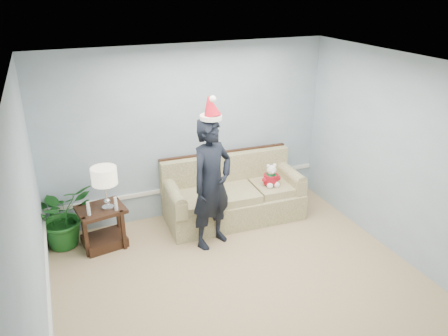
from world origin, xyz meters
TOP-DOWN VIEW (x-y plane):
  - room_shell at (0.00, 0.00)m, footprint 4.54×5.04m
  - wainscot_trim at (-1.18, 1.18)m, footprint 4.49×4.99m
  - sofa at (0.55, 2.05)m, footprint 2.16×0.99m
  - side_table at (-1.48, 1.97)m, footprint 0.71×0.62m
  - table_lamp at (-1.39, 1.92)m, footprint 0.35×0.35m
  - candle_pair at (-1.47, 1.83)m, footprint 0.41×0.05m
  - houseplant at (-2.00, 2.22)m, footprint 1.07×1.02m
  - man at (-0.02, 1.45)m, footprint 0.81×0.68m
  - santa_hat at (-0.02, 1.47)m, footprint 0.38×0.40m
  - teddy_bear at (1.13, 1.86)m, footprint 0.24×0.27m

SIDE VIEW (x-z plane):
  - side_table at x=-1.48m, z-range -0.07..0.54m
  - sofa at x=0.55m, z-range -0.15..0.85m
  - wainscot_trim at x=-1.18m, z-range 0.42..0.48m
  - houseplant at x=-2.00m, z-range 0.00..0.92m
  - teddy_bear at x=1.13m, z-range 0.47..0.85m
  - candle_pair at x=-1.47m, z-range 0.60..0.79m
  - man at x=-0.02m, z-range 0.00..1.88m
  - table_lamp at x=-1.39m, z-range 0.77..1.38m
  - room_shell at x=0.00m, z-range -0.02..2.72m
  - santa_hat at x=-0.02m, z-range 1.84..2.18m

